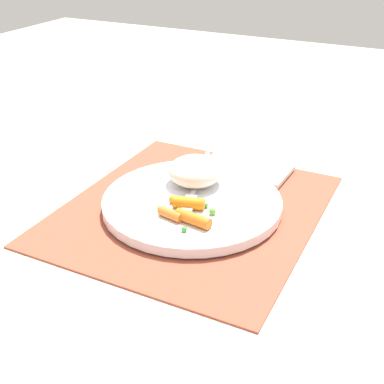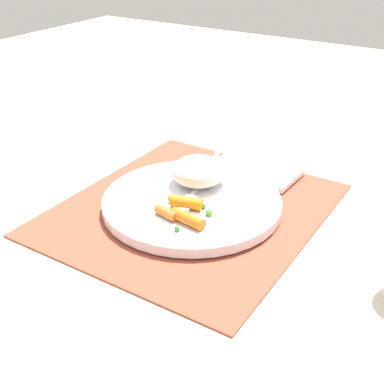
{
  "view_description": "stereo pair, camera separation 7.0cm",
  "coord_description": "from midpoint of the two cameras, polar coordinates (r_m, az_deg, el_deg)",
  "views": [
    {
      "loc": [
        0.6,
        0.3,
        0.39
      ],
      "look_at": [
        0.0,
        0.0,
        0.03
      ],
      "focal_mm": 48.53,
      "sensor_mm": 36.0,
      "label": 1
    },
    {
      "loc": [
        0.57,
        0.36,
        0.39
      ],
      "look_at": [
        0.0,
        0.0,
        0.03
      ],
      "focal_mm": 48.53,
      "sensor_mm": 36.0,
      "label": 2
    }
  ],
  "objects": [
    {
      "name": "ground_plane",
      "position": [
        0.78,
        -2.59,
        -2.06
      ],
      "size": [
        2.4,
        2.4,
        0.0
      ],
      "primitive_type": "plane",
      "color": "beige"
    },
    {
      "name": "placemat",
      "position": [
        0.78,
        -2.59,
        -1.87
      ],
      "size": [
        0.4,
        0.36,
        0.01
      ],
      "primitive_type": "cube",
      "color": "#9E4733",
      "rests_on": "ground_plane"
    },
    {
      "name": "plate",
      "position": [
        0.77,
        -2.61,
        -1.2
      ],
      "size": [
        0.27,
        0.27,
        0.01
      ],
      "primitive_type": "cylinder",
      "color": "white",
      "rests_on": "placemat"
    },
    {
      "name": "rice_mound",
      "position": [
        0.8,
        -2.17,
        2.27
      ],
      "size": [
        0.08,
        0.08,
        0.04
      ],
      "primitive_type": "ellipsoid",
      "color": "beige",
      "rests_on": "plate"
    },
    {
      "name": "carrot_portion",
      "position": [
        0.72,
        -3.33,
        -2.06
      ],
      "size": [
        0.06,
        0.08,
        0.02
      ],
      "color": "orange",
      "rests_on": "plate"
    },
    {
      "name": "pea_scatter",
      "position": [
        0.73,
        -3.34,
        -2.26
      ],
      "size": [
        0.08,
        0.08,
        0.01
      ],
      "color": "#59B536",
      "rests_on": "plate"
    },
    {
      "name": "fork",
      "position": [
        0.8,
        -2.05,
        0.75
      ],
      "size": [
        0.21,
        0.07,
        0.01
      ],
      "color": "silver",
      "rests_on": "plate"
    },
    {
      "name": "napkin",
      "position": [
        0.89,
        3.75,
        2.65
      ],
      "size": [
        0.09,
        0.15,
        0.01
      ],
      "primitive_type": "cube",
      "rotation": [
        0.0,
        0.0,
        -0.04
      ],
      "color": "white",
      "rests_on": "placemat"
    }
  ]
}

